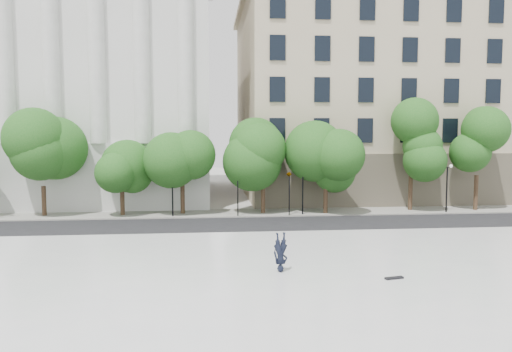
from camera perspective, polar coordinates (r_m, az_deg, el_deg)
The scene contains 12 objects.
ground at distance 19.43m, azimuth 1.15°, elevation -15.91°, with size 160.00×160.00×0.00m, color beige.
plaza at distance 22.17m, azimuth 0.24°, elevation -12.61°, with size 44.00×22.00×0.45m, color silver.
street at distance 36.75m, azimuth -2.11°, elevation -5.85°, with size 60.00×8.00×0.02m, color black.
far_sidewalk at distance 42.64m, azimuth -2.58°, elevation -4.27°, with size 60.00×4.00×0.12m, color gray.
building_west at distance 58.83m, azimuth -20.47°, elevation 10.51°, with size 31.50×27.65×25.60m.
building_east at distance 61.22m, azimuth 15.89°, elevation 8.77°, with size 36.00×26.15×23.00m.
traffic_light_west at distance 40.52m, azimuth -2.10°, elevation 0.53°, with size 1.15×1.92×4.27m.
traffic_light_east at distance 41.00m, azimuth 3.84°, elevation 0.47°, with size 0.85×1.76×4.19m.
person_lying at distance 23.65m, azimuth 2.83°, elevation -10.28°, with size 0.67×0.44×1.84m, color black.
skateboard at distance 23.40m, azimuth 15.51°, elevation -11.16°, with size 0.87×0.22×0.09m, color black.
street_trees at distance 41.76m, azimuth -5.56°, elevation 2.32°, with size 46.29×5.50×8.07m.
lamp_posts at distance 40.87m, azimuth -2.67°, elevation -0.64°, with size 38.11×0.28×4.37m.
Camera 1 is at (-2.11, -18.03, 6.95)m, focal length 35.00 mm.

